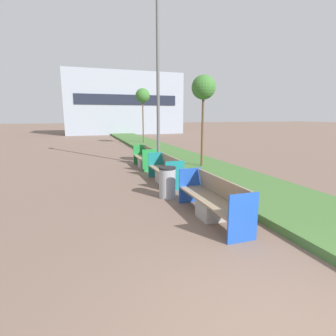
{
  "coord_description": "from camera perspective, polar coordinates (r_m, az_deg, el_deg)",
  "views": [
    {
      "loc": [
        -1.84,
        -1.64,
        2.3
      ],
      "look_at": [
        0.9,
        6.46,
        0.6
      ],
      "focal_mm": 28.0,
      "sensor_mm": 36.0,
      "label": 1
    }
  ],
  "objects": [
    {
      "name": "sapling_tree_near",
      "position": [
        11.36,
        7.74,
        16.72
      ],
      "size": [
        0.99,
        0.99,
        3.96
      ],
      "color": "brown",
      "rests_on": "ground"
    },
    {
      "name": "bench_green_frame",
      "position": [
        11.94,
        -4.98,
        1.86
      ],
      "size": [
        0.65,
        1.92,
        0.94
      ],
      "color": "#9E9B96",
      "rests_on": "ground"
    },
    {
      "name": "street_lamp_post",
      "position": [
        12.07,
        -2.22,
        21.35
      ],
      "size": [
        0.24,
        0.44,
        8.07
      ],
      "color": "#56595B",
      "rests_on": "ground"
    },
    {
      "name": "planter_grass_strip",
      "position": [
        14.71,
        1.58,
        2.6
      ],
      "size": [
        2.8,
        120.0,
        0.18
      ],
      "color": "#426B33",
      "rests_on": "ground"
    },
    {
      "name": "building_backdrop",
      "position": [
        36.1,
        -9.62,
        13.59
      ],
      "size": [
        14.77,
        5.64,
        7.74
      ],
      "color": "#939EAD",
      "rests_on": "ground"
    },
    {
      "name": "sapling_tree_far",
      "position": [
        21.67,
        -5.55,
        15.3
      ],
      "size": [
        1.13,
        1.13,
        4.47
      ],
      "color": "brown",
      "rests_on": "ground"
    },
    {
      "name": "bench_teal_frame",
      "position": [
        9.13,
        -0.54,
        -0.97
      ],
      "size": [
        0.65,
        2.11,
        0.94
      ],
      "color": "#9E9B96",
      "rests_on": "ground"
    },
    {
      "name": "litter_bin",
      "position": [
        7.46,
        -0.16,
        -3.14
      ],
      "size": [
        0.49,
        0.49,
        0.89
      ],
      "color": "#9EA0A5",
      "rests_on": "ground"
    },
    {
      "name": "bench_blue_frame",
      "position": [
        6.08,
        9.74,
        -7.37
      ],
      "size": [
        0.65,
        2.47,
        0.94
      ],
      "color": "#9E9B96",
      "rests_on": "ground"
    }
  ]
}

